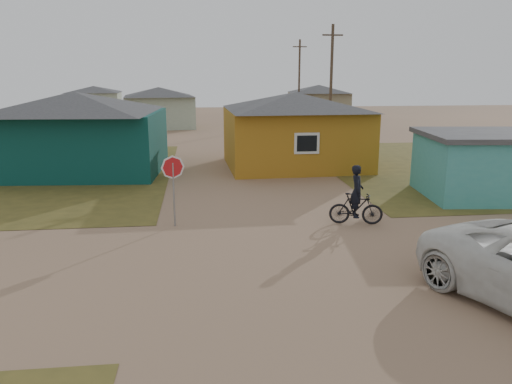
% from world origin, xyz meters
% --- Properties ---
extents(ground, '(120.00, 120.00, 0.00)m').
position_xyz_m(ground, '(0.00, 0.00, 0.00)').
color(ground, '#977357').
extents(grass_ne, '(20.00, 18.00, 0.00)m').
position_xyz_m(grass_ne, '(14.00, 13.00, 0.01)').
color(grass_ne, brown).
rests_on(grass_ne, ground).
extents(house_teal, '(8.93, 7.08, 4.00)m').
position_xyz_m(house_teal, '(-8.50, 13.50, 2.05)').
color(house_teal, '#0A3833').
rests_on(house_teal, ground).
extents(house_yellow, '(7.72, 6.76, 3.90)m').
position_xyz_m(house_yellow, '(2.50, 14.00, 2.00)').
color(house_yellow, '#A87019').
rests_on(house_yellow, ground).
extents(shed_turquoise, '(6.71, 4.93, 2.60)m').
position_xyz_m(shed_turquoise, '(9.50, 6.50, 1.31)').
color(shed_turquoise, teal).
rests_on(shed_turquoise, ground).
extents(house_pale_west, '(7.04, 6.15, 3.60)m').
position_xyz_m(house_pale_west, '(-6.00, 34.00, 1.86)').
color(house_pale_west, '#A4B39A').
rests_on(house_pale_west, ground).
extents(house_beige_east, '(6.95, 6.05, 3.60)m').
position_xyz_m(house_beige_east, '(10.00, 40.00, 1.86)').
color(house_beige_east, gray).
rests_on(house_beige_east, ground).
extents(house_pale_north, '(6.28, 5.81, 3.40)m').
position_xyz_m(house_pale_north, '(-14.00, 46.00, 1.75)').
color(house_pale_north, '#A4B39A').
rests_on(house_pale_north, ground).
extents(utility_pole_near, '(1.40, 0.20, 8.00)m').
position_xyz_m(utility_pole_near, '(6.50, 22.00, 4.14)').
color(utility_pole_near, '#4E3D2F').
rests_on(utility_pole_near, ground).
extents(utility_pole_far, '(1.40, 0.20, 8.00)m').
position_xyz_m(utility_pole_far, '(7.50, 38.00, 4.14)').
color(utility_pole_far, '#4E3D2F').
rests_on(utility_pole_far, ground).
extents(stop_sign, '(0.77, 0.10, 2.34)m').
position_xyz_m(stop_sign, '(-3.38, 3.93, 1.73)').
color(stop_sign, gray).
rests_on(stop_sign, ground).
extents(cyclist, '(1.82, 0.86, 1.99)m').
position_xyz_m(cyclist, '(2.57, 3.48, 0.72)').
color(cyclist, black).
rests_on(cyclist, ground).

